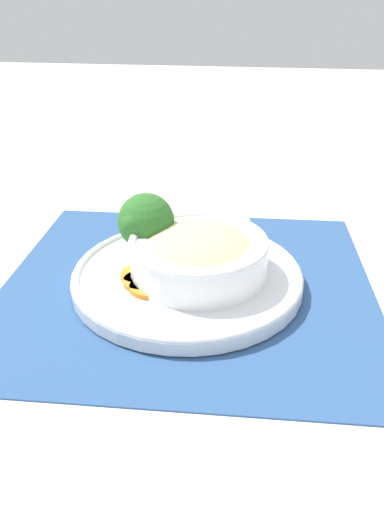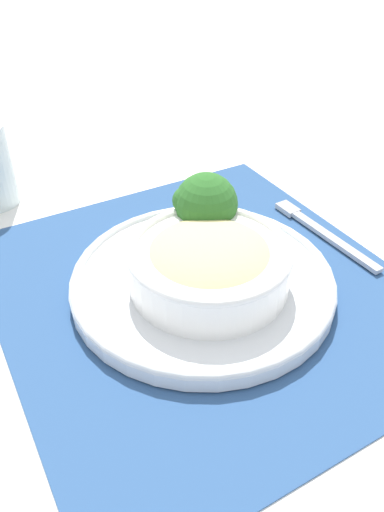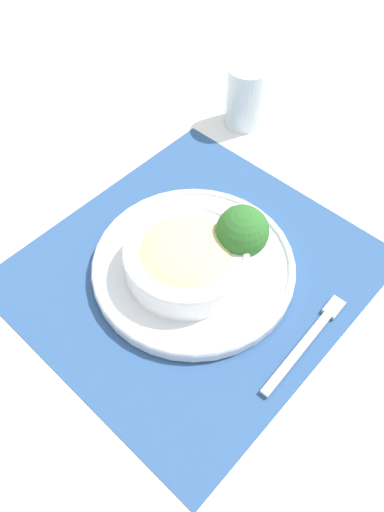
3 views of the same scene
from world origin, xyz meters
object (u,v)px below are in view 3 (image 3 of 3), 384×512
(water_glass, at_px, (246,99))
(fork, at_px, (312,335))
(bowl, at_px, (184,255))
(broccoli_floret, at_px, (242,231))

(water_glass, relative_size, fork, 0.63)
(bowl, height_order, fork, bowl)
(fork, bearing_deg, bowl, -169.80)
(water_glass, height_order, fork, water_glass)
(fork, bearing_deg, broccoli_floret, 166.61)
(broccoli_floret, height_order, fork, broccoli_floret)
(water_glass, distance_m, fork, 0.46)
(fork, bearing_deg, water_glass, 138.75)
(bowl, bearing_deg, fork, 14.63)
(bowl, xyz_separation_m, fork, (0.19, 0.05, -0.04))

